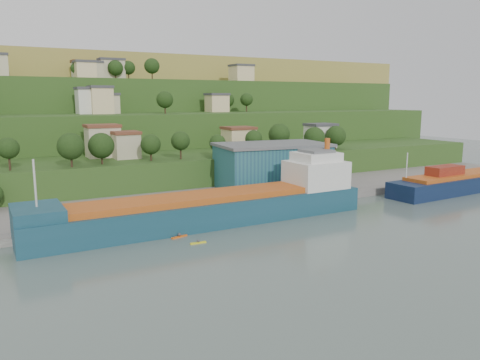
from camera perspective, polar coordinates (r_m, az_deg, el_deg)
ground at (r=93.79m, az=-3.38°, el=-7.06°), size 500.00×500.00×0.00m
quay at (r=126.69m, az=-0.59°, el=-2.56°), size 220.00×26.00×4.00m
hillside at (r=254.34m, az=-19.82°, el=3.15°), size 360.00×211.21×96.00m
cargo_ship_near at (r=104.23m, az=-2.82°, el=-3.52°), size 77.34×13.13×19.85m
cargo_ship_far at (r=158.30m, az=26.31°, el=-0.15°), size 59.67×12.80×16.10m
warehouse at (r=134.39m, az=3.93°, el=1.79°), size 32.99×22.47×12.80m
kayak_orange at (r=94.72m, az=-7.41°, el=-6.79°), size 3.63×1.56×0.90m
kayak_yellow at (r=90.48m, az=-5.13°, el=-7.57°), size 3.18×0.73×0.79m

